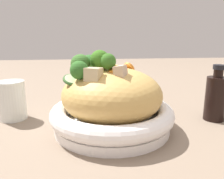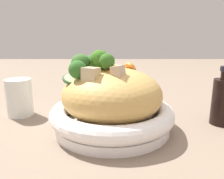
% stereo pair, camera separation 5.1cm
% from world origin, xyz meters
% --- Properties ---
extents(ground_plane, '(3.00, 3.00, 0.00)m').
position_xyz_m(ground_plane, '(0.00, 0.00, 0.00)').
color(ground_plane, '#7E6B59').
extents(serving_bowl, '(0.29, 0.29, 0.06)m').
position_xyz_m(serving_bowl, '(0.00, 0.00, 0.03)').
color(serving_bowl, white).
rests_on(serving_bowl, ground_plane).
extents(noodle_heap, '(0.23, 0.23, 0.13)m').
position_xyz_m(noodle_heap, '(-0.00, 0.00, 0.08)').
color(noodle_heap, tan).
rests_on(noodle_heap, serving_bowl).
extents(broccoli_florets, '(0.11, 0.17, 0.08)m').
position_xyz_m(broccoli_florets, '(-0.05, 0.02, 0.15)').
color(broccoli_florets, '#A2B676').
rests_on(broccoli_florets, serving_bowl).
extents(carrot_coins, '(0.12, 0.10, 0.03)m').
position_xyz_m(carrot_coins, '(0.01, 0.00, 0.14)').
color(carrot_coins, orange).
rests_on(carrot_coins, serving_bowl).
extents(zucchini_slices, '(0.06, 0.08, 0.03)m').
position_xyz_m(zucchini_slices, '(-0.08, -0.01, 0.13)').
color(zucchini_slices, beige).
rests_on(zucchini_slices, serving_bowl).
extents(chicken_chunks, '(0.09, 0.04, 0.03)m').
position_xyz_m(chicken_chunks, '(-0.02, -0.05, 0.14)').
color(chicken_chunks, '#CCB294').
rests_on(chicken_chunks, serving_bowl).
extents(soy_sauce_bottle, '(0.05, 0.05, 0.14)m').
position_xyz_m(soy_sauce_bottle, '(0.27, 0.03, 0.06)').
color(soy_sauce_bottle, black).
rests_on(soy_sauce_bottle, ground_plane).
extents(drinking_glass, '(0.07, 0.07, 0.10)m').
position_xyz_m(drinking_glass, '(-0.25, 0.09, 0.05)').
color(drinking_glass, silver).
rests_on(drinking_glass, ground_plane).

